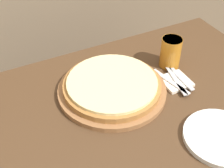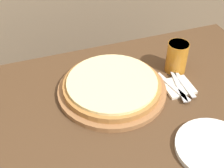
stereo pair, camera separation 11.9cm
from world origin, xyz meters
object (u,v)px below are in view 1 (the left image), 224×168
object	(u,v)px
dinner_plate	(220,137)
pizza_on_board	(112,87)
dinner_knife	(176,80)
spoon	(181,78)
fork	(171,82)
beer_glass	(171,51)

from	to	relation	value
dinner_plate	pizza_on_board	bearing A→B (deg)	120.15
dinner_knife	spoon	bearing A→B (deg)	0.00
dinner_plate	fork	size ratio (longest dim) A/B	1.29
beer_glass	spoon	bearing A→B (deg)	-99.76
fork	spoon	xyz separation A→B (m)	(0.05, -0.00, 0.00)
dinner_plate	spoon	world-z (taller)	dinner_plate
pizza_on_board	beer_glass	xyz separation A→B (m)	(0.30, 0.05, 0.05)
dinner_knife	spoon	world-z (taller)	same
beer_glass	spoon	xyz separation A→B (m)	(-0.02, -0.11, -0.06)
pizza_on_board	fork	size ratio (longest dim) A/B	2.19
dinner_plate	spoon	size ratio (longest dim) A/B	1.51
dinner_knife	dinner_plate	bearing A→B (deg)	-97.13
pizza_on_board	dinner_plate	size ratio (longest dim) A/B	1.69
pizza_on_board	fork	xyz separation A→B (m)	(0.23, -0.06, -0.01)
dinner_knife	spoon	xyz separation A→B (m)	(0.02, 0.00, 0.00)
fork	pizza_on_board	bearing A→B (deg)	164.20
spoon	fork	bearing A→B (deg)	180.00
fork	dinner_knife	distance (m)	0.02
dinner_knife	spoon	size ratio (longest dim) A/B	1.17
pizza_on_board	beer_glass	bearing A→B (deg)	8.64
pizza_on_board	dinner_knife	size ratio (longest dim) A/B	2.19
spoon	dinner_knife	bearing A→B (deg)	180.00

